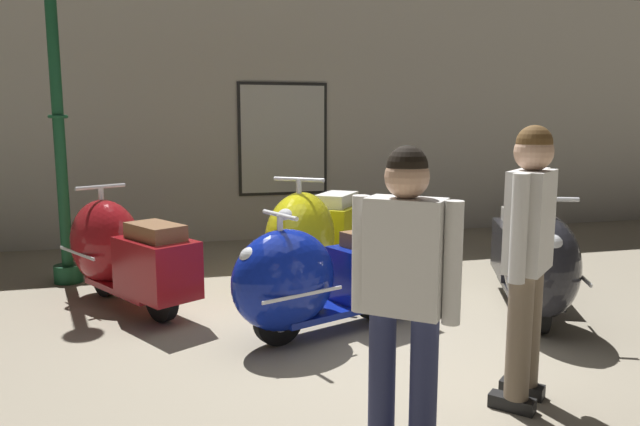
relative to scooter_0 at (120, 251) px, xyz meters
The scene contains 9 objects.
ground_plane 2.30m from the scooter_0, 39.17° to the right, with size 60.00×60.00×0.00m, color gray.
showroom_back_wall 3.39m from the scooter_0, 59.67° to the left, with size 18.00×0.63×3.50m.
scooter_0 is the anchor object (origin of this frame).
scooter_1 1.93m from the scooter_0, 40.19° to the right, with size 1.67×1.00×0.99m.
scooter_2 1.81m from the scooter_0, ahead, with size 1.51×1.79×1.12m.
scooter_3 3.59m from the scooter_0, 21.35° to the right, with size 1.15×1.80×1.07m.
lamppost 1.73m from the scooter_0, 122.85° to the left, with size 0.31×0.31×3.20m.
visitor_0 3.57m from the scooter_0, 47.86° to the right, with size 0.43×0.41×1.62m.
visitor_1 3.39m from the scooter_0, 64.39° to the right, with size 0.42×0.39×1.53m.
Camera 1 is at (-1.34, -4.09, 1.64)m, focal length 33.48 mm.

